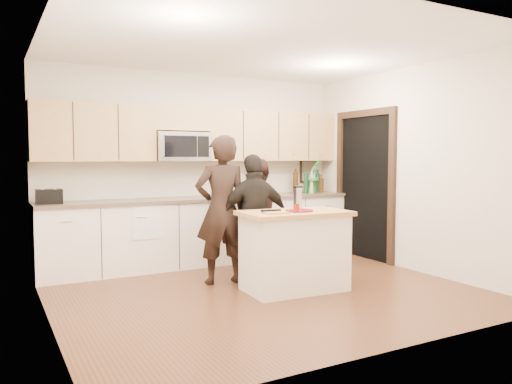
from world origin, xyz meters
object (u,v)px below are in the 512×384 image
toaster (49,196)px  woman_right (255,218)px  island (294,250)px  woman_center (256,215)px  woman_left (222,210)px

toaster → woman_right: size_ratio=0.19×
island → woman_center: size_ratio=0.84×
woman_left → woman_right: bearing=168.1°
toaster → woman_left: 2.11m
island → woman_right: 0.67m
island → toaster: 3.03m
island → woman_right: (-0.21, 0.55, 0.32)m
island → woman_right: woman_right is taller
woman_left → woman_center: bearing=-143.5°
woman_center → woman_right: size_ratio=0.96×
toaster → woman_center: (2.44, -0.76, -0.29)m
woman_center → island: bearing=65.9°
toaster → island: bearing=-37.3°
toaster → woman_center: size_ratio=0.20×
woman_right → toaster: bearing=-24.0°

